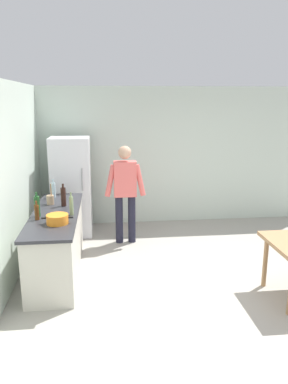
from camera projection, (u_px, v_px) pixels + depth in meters
ground_plane at (207, 291)px, 4.88m from camera, size 14.00×14.00×0.00m
wall_back at (169, 156)px, 7.45m from camera, size 6.40×0.12×2.70m
kitchen_counter at (57, 242)px, 5.33m from camera, size 0.64×2.20×0.90m
refrigerator at (72, 187)px, 6.78m from camera, size 0.70×0.67×1.80m
person at (125, 188)px, 6.33m from camera, size 0.70×0.22×1.70m
cooking_pot at (57, 219)px, 4.73m from camera, size 0.40×0.28×0.12m
utensil_jar at (50, 199)px, 5.61m from camera, size 0.11×0.11×0.32m
bottle_water_clear at (54, 190)px, 6.01m from camera, size 0.07×0.07×0.30m
bottle_vinegar_tall at (71, 205)px, 5.07m from camera, size 0.06×0.06×0.32m
bottle_wine_green at (37, 206)px, 5.01m from camera, size 0.08×0.08×0.34m
bottle_wine_dark at (63, 197)px, 5.51m from camera, size 0.08×0.08×0.34m
bottle_beer_brown at (37, 212)px, 4.87m from camera, size 0.06×0.06×0.26m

